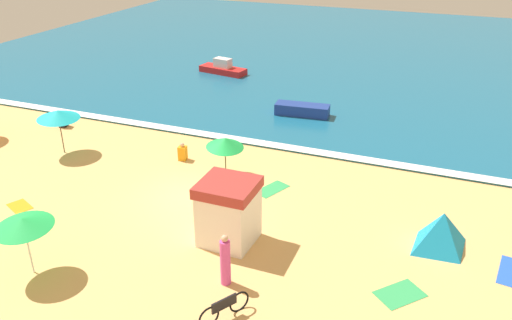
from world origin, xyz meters
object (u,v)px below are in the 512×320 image
object	(u,v)px
lifeguard_cabana	(228,211)
beachgoer_4	(63,120)
beachgoer_0	(183,152)
beach_tent	(441,231)
small_boat_0	(302,110)
beach_umbrella_3	(58,114)
small_boat_1	(223,68)
beachgoer_5	(225,261)
beach_umbrella_0	(225,143)
beach_umbrella_2	(23,223)
parked_bicycle	(224,308)

from	to	relation	value
lifeguard_cabana	beachgoer_4	distance (m)	15.23
beachgoer_0	beachgoer_4	xyz separation A→B (m)	(-8.53, 1.35, 0.01)
beach_tent	small_boat_0	world-z (taller)	beach_tent
beach_umbrella_3	small_boat_1	world-z (taller)	beach_umbrella_3
beachgoer_5	beach_umbrella_3	bearing A→B (deg)	152.19
beach_umbrella_0	beach_umbrella_2	xyz separation A→B (m)	(-3.09, -9.01, 0.32)
beach_umbrella_0	small_boat_0	bearing A→B (deg)	83.15
lifeguard_cabana	parked_bicycle	world-z (taller)	lifeguard_cabana
beach_umbrella_3	beachgoer_5	xyz separation A→B (m)	(12.02, -6.34, -1.19)
beach_tent	parked_bicycle	xyz separation A→B (m)	(-5.78, -6.24, -0.35)
beach_umbrella_2	small_boat_0	distance (m)	18.25
beach_umbrella_2	beachgoer_4	distance (m)	13.85
beachgoer_0	small_boat_0	bearing A→B (deg)	64.85
beach_tent	small_boat_1	xyz separation A→B (m)	(-16.86, 17.43, -0.27)
beach_tent	beachgoer_4	distance (m)	21.38
beach_umbrella_0	beachgoer_5	size ratio (longest dim) A/B	1.31
small_boat_0	beach_umbrella_0	bearing A→B (deg)	-96.85
parked_bicycle	small_boat_1	size ratio (longest dim) A/B	0.42
small_boat_0	parked_bicycle	bearing A→B (deg)	-80.58
beach_umbrella_0	small_boat_1	size ratio (longest dim) A/B	0.65
small_boat_1	small_boat_0	bearing A→B (deg)	-37.82
beach_umbrella_3	small_boat_1	size ratio (longest dim) A/B	0.75
parked_bicycle	small_boat_0	xyz separation A→B (m)	(-2.87, 17.30, 0.06)
parked_bicycle	beachgoer_5	size ratio (longest dim) A/B	0.85
beachgoer_0	small_boat_1	size ratio (longest dim) A/B	0.24
lifeguard_cabana	beachgoer_5	bearing A→B (deg)	-68.13
beach_umbrella_3	beach_tent	size ratio (longest dim) A/B	1.16
beach_tent	beach_umbrella_0	bearing A→B (deg)	166.31
beach_tent	small_boat_1	distance (m)	24.25
beachgoer_0	small_boat_1	bearing A→B (deg)	107.36
beach_umbrella_0	beach_umbrella_3	bearing A→B (deg)	-175.09
lifeguard_cabana	small_boat_0	size ratio (longest dim) A/B	0.75
parked_bicycle	beachgoer_4	size ratio (longest dim) A/B	1.68
beachgoer_0	beachgoer_4	distance (m)	8.63
beachgoer_4	beachgoer_5	size ratio (longest dim) A/B	0.50
small_boat_0	small_boat_1	size ratio (longest dim) A/B	0.87
beach_umbrella_3	beachgoer_0	world-z (taller)	beach_umbrella_3
beachgoer_5	beach_umbrella_2	bearing A→B (deg)	-163.24
parked_bicycle	beachgoer_5	world-z (taller)	beachgoer_5
beach_umbrella_3	small_boat_0	world-z (taller)	beach_umbrella_3
beach_umbrella_2	beach_umbrella_3	distance (m)	10.01
beach_tent	beachgoer_4	world-z (taller)	beach_tent
lifeguard_cabana	small_boat_1	size ratio (longest dim) A/B	0.65
beachgoer_4	beachgoer_5	distance (m)	17.16
beach_umbrella_0	beachgoer_4	xyz separation A→B (m)	(-11.22, 2.09, -1.26)
small_boat_1	beachgoer_4	bearing A→B (deg)	-107.34
small_boat_1	parked_bicycle	bearing A→B (deg)	-64.92
beach_umbrella_2	beachgoer_4	xyz separation A→B (m)	(-8.13, 11.10, -1.58)
parked_bicycle	small_boat_0	distance (m)	17.53
beachgoer_5	beachgoer_4	bearing A→B (deg)	147.61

